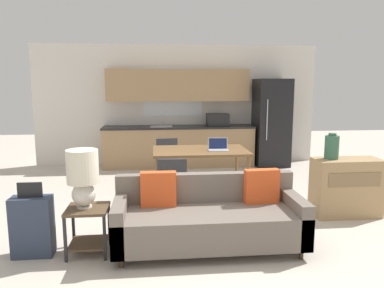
{
  "coord_description": "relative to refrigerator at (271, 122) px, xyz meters",
  "views": [
    {
      "loc": [
        -0.53,
        -3.95,
        1.84
      ],
      "look_at": [
        0.02,
        1.5,
        0.95
      ],
      "focal_mm": 35.0,
      "sensor_mm": 36.0,
      "label": 1
    }
  ],
  "objects": [
    {
      "name": "dining_table",
      "position": [
        -1.88,
        -2.21,
        -0.26
      ],
      "size": [
        1.52,
        0.97,
        0.78
      ],
      "color": "brown",
      "rests_on": "ground_plane"
    },
    {
      "name": "suitcase",
      "position": [
        -3.93,
        -4.2,
        -0.64
      ],
      "size": [
        0.42,
        0.22,
        0.81
      ],
      "color": "#2D384C",
      "rests_on": "ground_plane"
    },
    {
      "name": "table_lamp",
      "position": [
        -3.38,
        -4.18,
        -0.09
      ],
      "size": [
        0.34,
        0.34,
        0.63
      ],
      "color": "silver",
      "rests_on": "side_table"
    },
    {
      "name": "dining_chair_near_left",
      "position": [
        -2.37,
        -3.08,
        -0.49
      ],
      "size": [
        0.45,
        0.45,
        0.83
      ],
      "rotation": [
        0.0,
        0.0,
        3.06
      ],
      "color": "#38383D",
      "rests_on": "ground_plane"
    },
    {
      "name": "laptop",
      "position": [
        -1.6,
        -2.3,
        -0.15
      ],
      "size": [
        0.34,
        0.28,
        0.2
      ],
      "rotation": [
        0.0,
        0.0,
        -0.09
      ],
      "color": "#B7BABC",
      "rests_on": "dining_table"
    },
    {
      "name": "couch",
      "position": [
        -2.03,
        -4.17,
        -0.63
      ],
      "size": [
        2.08,
        0.8,
        0.86
      ],
      "color": "#3D2D1E",
      "rests_on": "ground_plane"
    },
    {
      "name": "wall_back",
      "position": [
        -2.08,
        0.42,
        0.39
      ],
      "size": [
        6.4,
        0.07,
        2.7
      ],
      "color": "silver",
      "rests_on": "ground_plane"
    },
    {
      "name": "ground_plane",
      "position": [
        -2.08,
        -4.21,
        -0.97
      ],
      "size": [
        20.0,
        20.0,
        0.0
      ],
      "primitive_type": "plane",
      "color": "beige"
    },
    {
      "name": "side_table",
      "position": [
        -3.35,
        -4.19,
        -0.62
      ],
      "size": [
        0.44,
        0.44,
        0.51
      ],
      "color": "brown",
      "rests_on": "ground_plane"
    },
    {
      "name": "refrigerator",
      "position": [
        0.0,
        0.0,
        0.0
      ],
      "size": [
        0.73,
        0.78,
        1.94
      ],
      "color": "black",
      "rests_on": "ground_plane"
    },
    {
      "name": "dining_chair_far_left",
      "position": [
        -2.38,
        -1.4,
        -0.49
      ],
      "size": [
        0.46,
        0.46,
        0.83
      ],
      "rotation": [
        0.0,
        0.0,
        0.11
      ],
      "color": "#38383D",
      "rests_on": "ground_plane"
    },
    {
      "name": "vase",
      "position": [
        -0.19,
        -3.31,
        0.01
      ],
      "size": [
        0.19,
        0.19,
        0.36
      ],
      "color": "#336047",
      "rests_on": "credenza"
    },
    {
      "name": "kitchen_counter",
      "position": [
        -2.06,
        0.12,
        -0.13
      ],
      "size": [
        3.34,
        0.65,
        2.15
      ],
      "color": "tan",
      "rests_on": "ground_plane"
    },
    {
      "name": "credenza",
      "position": [
        0.04,
        -3.33,
        -0.56
      ],
      "size": [
        0.92,
        0.43,
        0.81
      ],
      "color": "tan",
      "rests_on": "ground_plane"
    }
  ]
}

